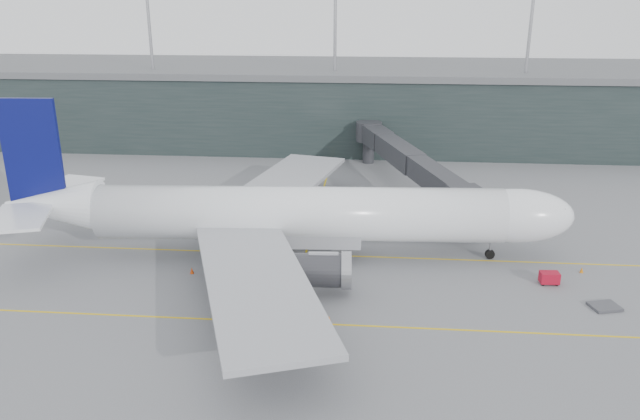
{
  "coord_description": "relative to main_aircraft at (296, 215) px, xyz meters",
  "views": [
    {
      "loc": [
        12.43,
        -70.68,
        28.85
      ],
      "look_at": [
        6.69,
        -4.0,
        5.57
      ],
      "focal_mm": 35.0,
      "sensor_mm": 36.0,
      "label": 1
    }
  ],
  "objects": [
    {
      "name": "ground",
      "position": [
        -3.95,
        4.54,
        -5.1
      ],
      "size": [
        320.0,
        320.0,
        0.0
      ],
      "primitive_type": "plane",
      "color": "slate",
      "rests_on": "ground"
    },
    {
      "name": "taxiline_a",
      "position": [
        -3.95,
        0.54,
        -5.09
      ],
      "size": [
        160.0,
        0.25,
        0.02
      ],
      "primitive_type": "cube",
      "color": "gold",
      "rests_on": "ground"
    },
    {
      "name": "taxiline_b",
      "position": [
        -3.95,
        -15.46,
        -5.09
      ],
      "size": [
        160.0,
        0.25,
        0.02
      ],
      "primitive_type": "cube",
      "color": "gold",
      "rests_on": "ground"
    },
    {
      "name": "taxiline_lead_main",
      "position": [
        1.05,
        24.54,
        -5.09
      ],
      "size": [
        0.25,
        60.0,
        0.02
      ],
      "primitive_type": "cube",
      "color": "gold",
      "rests_on": "ground"
    },
    {
      "name": "terminal",
      "position": [
        -3.96,
        62.54,
        2.52
      ],
      "size": [
        240.0,
        36.0,
        29.0
      ],
      "color": "#1E2A2A",
      "rests_on": "ground"
    },
    {
      "name": "main_aircraft",
      "position": [
        0.0,
        0.0,
        0.0
      ],
      "size": [
        64.79,
        60.85,
        18.17
      ],
      "rotation": [
        0.0,
        0.0,
        0.05
      ],
      "color": "white",
      "rests_on": "ground"
    },
    {
      "name": "jet_bridge",
      "position": [
        14.07,
        29.41,
        0.45
      ],
      "size": [
        17.76,
        47.46,
        7.41
      ],
      "rotation": [
        0.0,
        0.0,
        0.3
      ],
      "color": "#2C2D31",
      "rests_on": "ground"
    },
    {
      "name": "gse_cart",
      "position": [
        27.35,
        -5.03,
        -4.36
      ],
      "size": [
        2.0,
        1.33,
        1.33
      ],
      "rotation": [
        0.0,
        0.0,
        0.05
      ],
      "color": "#A30B20",
      "rests_on": "ground"
    },
    {
      "name": "baggage_dolly",
      "position": [
        31.38,
        -10.0,
        -4.94
      ],
      "size": [
        3.17,
        2.8,
        0.27
      ],
      "primitive_type": "cube",
      "rotation": [
        0.0,
        0.0,
        0.27
      ],
      "color": "#3E3E43",
      "rests_on": "ground"
    },
    {
      "name": "uld_a",
      "position": [
        -8.08,
        14.24,
        -4.15
      ],
      "size": [
        2.06,
        1.69,
        1.8
      ],
      "rotation": [
        0.0,
        0.0,
        0.06
      ],
      "color": "#343439",
      "rests_on": "ground"
    },
    {
      "name": "uld_b",
      "position": [
        -7.46,
        16.33,
        -4.2
      ],
      "size": [
        2.31,
        2.11,
        1.7
      ],
      "rotation": [
        0.0,
        0.0,
        -0.4
      ],
      "color": "#343439",
      "rests_on": "ground"
    },
    {
      "name": "uld_c",
      "position": [
        -4.47,
        14.85,
        -4.17
      ],
      "size": [
        2.18,
        1.86,
        1.76
      ],
      "rotation": [
        0.0,
        0.0,
        0.17
      ],
      "color": "#343439",
      "rests_on": "ground"
    },
    {
      "name": "cone_nose",
      "position": [
        31.66,
        -1.83,
        -4.78
      ],
      "size": [
        0.4,
        0.4,
        0.64
      ],
      "primitive_type": "cone",
      "color": "#CD6C0B",
      "rests_on": "ground"
    },
    {
      "name": "cone_wing_stbd",
      "position": [
        4.94,
        -15.29,
        -4.72
      ],
      "size": [
        0.48,
        0.48,
        0.76
      ],
      "primitive_type": "cone",
      "color": "orange",
      "rests_on": "ground"
    },
    {
      "name": "cone_wing_port",
      "position": [
        4.83,
        15.65,
        -4.77
      ],
      "size": [
        0.41,
        0.41,
        0.65
      ],
      "primitive_type": "cone",
      "color": "orange",
      "rests_on": "ground"
    },
    {
      "name": "cone_tail",
      "position": [
        -10.73,
        -5.7,
        -4.75
      ],
      "size": [
        0.44,
        0.44,
        0.69
      ],
      "primitive_type": "cone",
      "color": "#DC430C",
      "rests_on": "ground"
    }
  ]
}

